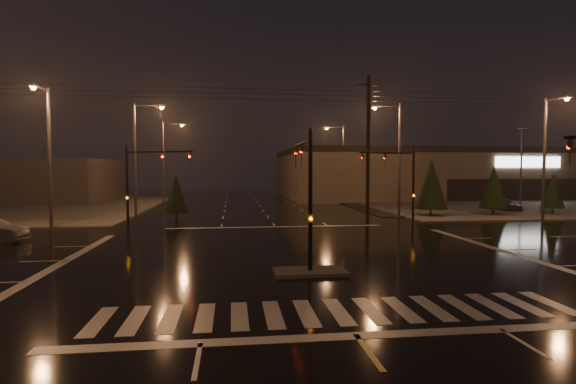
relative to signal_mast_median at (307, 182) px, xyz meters
name	(u,v)px	position (x,y,z in m)	size (l,w,h in m)	color
ground	(296,255)	(0.00, 3.07, -3.75)	(140.00, 140.00, 0.00)	black
sidewalk_ne	(500,203)	(30.00, 33.07, -3.69)	(36.00, 36.00, 0.12)	#47453F
median_island	(310,272)	(0.00, -0.93, -3.68)	(3.00, 1.60, 0.15)	#47453F
crosswalk	(339,311)	(0.00, -5.93, -3.75)	(15.00, 2.60, 0.01)	beige
stop_bar_near	(357,336)	(0.00, -7.93, -3.75)	(16.00, 0.50, 0.01)	beige
stop_bar_far	(275,227)	(0.00, 14.07, -3.75)	(16.00, 0.50, 0.01)	beige
parking_lot	(548,204)	(35.00, 31.07, -3.71)	(50.00, 24.00, 0.08)	black
retail_building	(471,172)	(35.00, 49.06, 0.09)	(60.20, 28.30, 7.20)	brown
signal_mast_median	(307,182)	(0.00, 0.00, 0.00)	(0.25, 4.59, 6.00)	black
signal_mast_ne	(403,176)	(9.50, 13.21, 0.04)	(4.84, 1.86, 6.00)	black
signal_mast_nw	(141,177)	(-9.50, 13.21, 0.04)	(4.84, 1.86, 6.00)	black
streetlight_1	(139,152)	(-11.18, 21.07, 2.05)	(2.77, 0.32, 10.00)	#38383A
streetlight_2	(166,157)	(-11.18, 37.07, 2.05)	(2.77, 0.32, 10.00)	#38383A
streetlight_3	(396,152)	(11.18, 19.07, 2.05)	(2.77, 0.32, 10.00)	#38383A
streetlight_4	(341,158)	(11.18, 39.07, 2.05)	(2.77, 0.32, 10.00)	#38383A
streetlight_5	(47,148)	(-16.00, 14.26, 2.05)	(0.32, 2.77, 10.00)	#38383A
streetlight_6	(547,150)	(22.00, 14.26, 2.05)	(0.32, 2.77, 10.00)	#38383A
utility_pole_1	(368,147)	(8.00, 17.07, 2.38)	(2.20, 0.32, 12.00)	black
conifer_0	(431,184)	(14.73, 19.64, -0.78)	(2.91, 2.91, 5.25)	black
conifer_1	(493,187)	(20.73, 19.57, -1.09)	(2.51, 2.51, 4.62)	black
conifer_2	(553,191)	(26.37, 19.08, -1.46)	(2.04, 2.04, 3.89)	black
conifer_3	(176,194)	(-7.80, 18.79, -1.47)	(2.03, 2.03, 3.88)	black
car_parked	(503,204)	(24.27, 23.46, -3.06)	(1.62, 4.03, 1.37)	black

